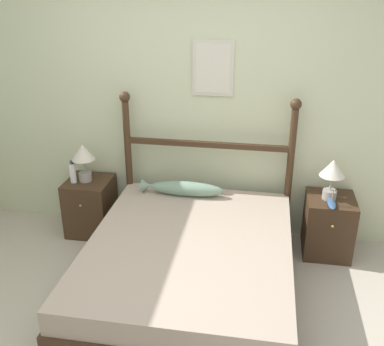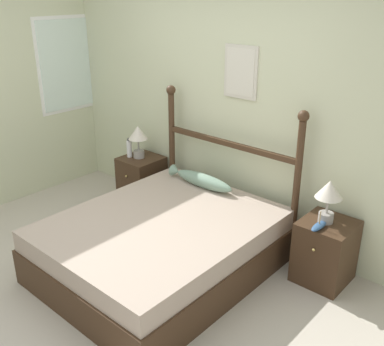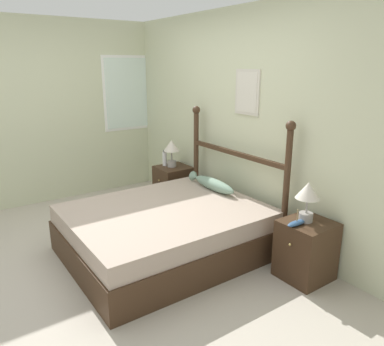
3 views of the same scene
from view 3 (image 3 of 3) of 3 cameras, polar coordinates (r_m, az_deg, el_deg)
The scene contains 12 objects.
ground_plane at distance 4.05m, azimuth -13.59°, elevation -12.79°, with size 16.00×16.00×0.00m, color #B7AD9E.
wall_back at distance 4.50m, azimuth 6.31°, elevation 7.78°, with size 6.40×0.08×2.55m.
wall_left at distance 5.65m, azimuth -22.41°, elevation 8.42°, with size 0.08×6.40×2.55m.
bed at distance 3.98m, azimuth -4.06°, elevation -8.80°, with size 1.60×1.95×0.51m.
headboard at distance 4.31m, azimuth 6.58°, elevation 1.11°, with size 1.63×0.10×1.42m.
nightstand_left at distance 5.28m, azimuth -2.86°, elevation -1.97°, with size 0.43×0.46×0.56m.
nightstand_right at distance 3.69m, azimuth 16.96°, elevation -11.15°, with size 0.43×0.46×0.56m.
table_lamp_left at distance 5.15m, azimuth -3.14°, elevation 3.77°, with size 0.22×0.22×0.37m.
table_lamp_right at distance 3.49m, azimuth 17.23°, elevation -3.15°, with size 0.22×0.22×0.37m.
bottle at distance 5.24m, azimuth -4.20°, elevation 2.24°, with size 0.06×0.06×0.23m.
model_boat at distance 3.48m, azimuth 15.66°, elevation -7.33°, with size 0.07×0.22×0.15m.
fish_pillow at distance 4.42m, azimuth 3.09°, elevation -1.65°, with size 0.78×0.14×0.14m.
Camera 3 is at (3.34, -1.21, 1.94)m, focal length 35.00 mm.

